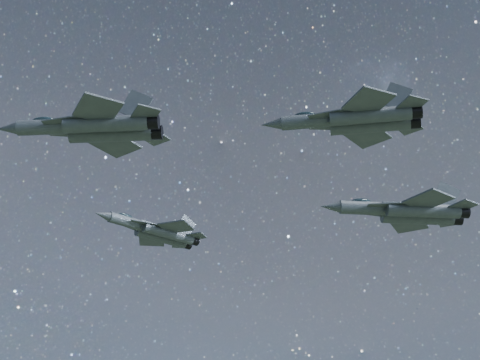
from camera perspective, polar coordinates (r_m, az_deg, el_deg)
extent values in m
cylinder|color=#394147|center=(79.58, -15.58, 4.39)|extent=(8.55, 4.41, 1.78)
cone|color=#394147|center=(81.52, -19.22, 4.16)|extent=(3.10, 2.39, 1.59)
ellipsoid|color=#1A2B30|center=(80.46, -16.43, 4.86)|extent=(2.95, 2.01, 0.88)
cube|color=#394147|center=(77.82, -11.45, 4.59)|extent=(9.39, 4.64, 1.48)
cylinder|color=#394147|center=(76.51, -11.37, 4.72)|extent=(9.63, 4.78, 1.78)
cylinder|color=#394147|center=(78.38, -10.96, 3.86)|extent=(9.63, 4.78, 1.78)
cylinder|color=black|center=(75.34, -7.50, 4.92)|extent=(1.93, 2.03, 1.64)
cylinder|color=black|center=(77.25, -7.19, 4.04)|extent=(1.93, 2.03, 1.64)
cube|color=#394147|center=(77.63, -14.51, 4.97)|extent=(5.76, 4.04, 0.14)
cube|color=#394147|center=(80.11, -13.87, 3.82)|extent=(6.04, 2.05, 0.14)
cube|color=#394147|center=(74.47, -12.04, 5.96)|extent=(5.33, 5.75, 0.23)
cube|color=#394147|center=(80.83, -10.64, 3.00)|extent=(6.53, 6.45, 0.23)
cube|color=#394147|center=(74.33, -8.05, 5.66)|extent=(3.12, 3.30, 0.17)
cube|color=#394147|center=(78.70, -7.31, 3.61)|extent=(3.87, 3.85, 0.17)
cube|color=#394147|center=(76.65, -8.88, 6.34)|extent=(3.70, 1.75, 4.05)
cube|color=#394147|center=(78.99, -8.45, 5.22)|extent=(3.89, 1.15, 4.05)
cylinder|color=#394147|center=(101.01, -9.19, -3.65)|extent=(7.61, 4.47, 1.60)
cone|color=#394147|center=(98.97, -11.65, -2.93)|extent=(2.83, 2.29, 1.44)
ellipsoid|color=#1A2B30|center=(100.78, -9.76, -3.08)|extent=(2.67, 1.95, 0.79)
cube|color=#394147|center=(103.42, -6.62, -4.42)|extent=(8.34, 4.74, 1.33)
cylinder|color=#394147|center=(102.63, -6.14, -4.55)|extent=(8.55, 4.87, 1.60)
cylinder|color=#394147|center=(104.26, -6.75, -4.88)|extent=(8.55, 4.87, 1.60)
cylinder|color=black|center=(105.00, -3.96, -5.16)|extent=(1.81, 1.88, 1.48)
cylinder|color=black|center=(106.59, -4.59, -5.48)|extent=(1.81, 1.88, 1.48)
cube|color=#394147|center=(100.67, -7.89, -3.74)|extent=(5.45, 2.24, 0.12)
cube|color=#394147|center=(102.90, -8.68, -4.21)|extent=(5.04, 3.94, 0.12)
cube|color=#394147|center=(100.68, -5.47, -4.00)|extent=(5.85, 5.72, 0.21)
cube|color=#394147|center=(106.21, -7.54, -5.13)|extent=(4.52, 4.95, 0.21)
cube|color=#394147|center=(103.83, -3.73, -4.79)|extent=(3.47, 3.43, 0.15)
cube|color=#394147|center=(107.50, -5.17, -5.53)|extent=(2.64, 2.82, 0.15)
cube|color=#394147|center=(104.65, -4.64, -3.91)|extent=(3.44, 1.29, 3.65)
cube|color=#394147|center=(106.64, -5.41, -4.33)|extent=(3.23, 1.82, 3.65)
cylinder|color=#394147|center=(66.21, 6.54, 5.04)|extent=(6.81, 4.02, 1.43)
cone|color=#394147|center=(66.42, 2.72, 4.77)|extent=(2.54, 2.06, 1.29)
ellipsoid|color=#1A2B30|center=(66.60, 5.56, 5.48)|extent=(2.39, 1.76, 0.71)
cube|color=#394147|center=(66.30, 10.69, 5.28)|extent=(7.47, 4.27, 1.20)
cylinder|color=#394147|center=(65.32, 11.05, 5.42)|extent=(7.66, 4.39, 1.43)
cylinder|color=#394147|center=(66.89, 11.02, 4.59)|extent=(7.66, 4.39, 1.43)
cylinder|color=black|center=(65.73, 14.75, 5.64)|extent=(1.62, 1.69, 1.32)
cylinder|color=black|center=(67.29, 14.62, 4.80)|extent=(1.62, 1.69, 1.32)
cube|color=#394147|center=(65.10, 7.95, 5.63)|extent=(4.52, 3.54, 0.11)
cube|color=#394147|center=(67.21, 8.01, 4.51)|extent=(4.89, 2.02, 0.11)
cube|color=#394147|center=(63.55, 10.92, 6.60)|extent=(4.04, 4.43, 0.18)
cube|color=#394147|center=(68.87, 10.81, 3.76)|extent=(5.24, 5.12, 0.18)
cube|color=#394147|center=(64.78, 14.49, 6.32)|extent=(2.36, 2.53, 0.14)
cube|color=#394147|center=(68.36, 14.22, 4.39)|extent=(3.11, 3.07, 0.14)
cube|color=#394147|center=(66.29, 13.24, 6.94)|extent=(2.89, 1.64, 3.27)
cube|color=#394147|center=(68.21, 13.13, 5.88)|extent=(3.08, 1.17, 3.27)
cylinder|color=#394147|center=(88.36, 11.19, -2.39)|extent=(8.60, 3.17, 1.77)
cone|color=#394147|center=(87.03, 7.73, -2.28)|extent=(2.96, 2.03, 1.59)
ellipsoid|color=#1A2B30|center=(88.35, 10.29, -1.86)|extent=(2.87, 1.63, 0.88)
cube|color=#394147|center=(90.13, 14.82, -2.52)|extent=(9.48, 3.26, 1.48)
cylinder|color=#394147|center=(89.11, 15.36, -2.53)|extent=(9.72, 3.36, 1.77)
cylinder|color=#394147|center=(91.06, 14.90, -3.12)|extent=(9.72, 3.36, 1.77)
cylinder|color=black|center=(91.04, 18.46, -2.61)|extent=(1.73, 1.86, 1.64)
cylinder|color=black|center=(92.94, 17.95, -3.19)|extent=(1.73, 1.86, 1.64)
cube|color=#394147|center=(87.56, 12.75, -2.09)|extent=(5.97, 3.26, 0.14)
cube|color=#394147|center=(90.22, 12.20, -2.91)|extent=(5.94, 1.38, 0.14)
cube|color=#394147|center=(86.81, 15.78, -1.64)|extent=(5.85, 6.16, 0.23)
cube|color=#394147|center=(93.43, 14.23, -3.66)|extent=(6.48, 6.53, 0.23)
cube|color=#394147|center=(89.72, 18.52, -2.08)|extent=(3.44, 3.57, 0.17)
cube|color=#394147|center=(94.10, 17.35, -3.42)|extent=(3.83, 3.86, 0.17)
cube|color=#394147|center=(90.93, 17.21, -1.26)|extent=(3.87, 1.16, 4.05)
cube|color=#394147|center=(93.30, 16.60, -2.02)|extent=(3.96, 0.68, 4.05)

